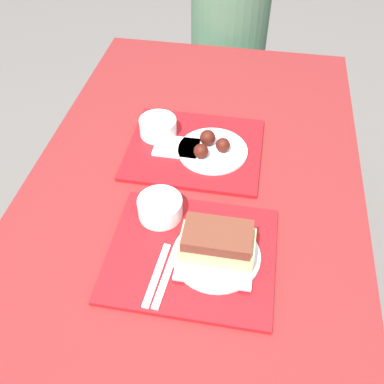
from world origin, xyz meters
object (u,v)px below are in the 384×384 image
at_px(tray_far, 195,149).
at_px(bowl_coleslaw_far, 158,126).
at_px(person_seated_across, 230,24).
at_px(tray_near, 192,254).
at_px(bowl_coleslaw_near, 160,207).
at_px(wings_plate_far, 212,148).
at_px(brisket_sandwich_plate, 217,246).

height_order(tray_far, bowl_coleslaw_far, bowl_coleslaw_far).
bearing_deg(tray_far, person_seated_across, 89.39).
bearing_deg(tray_near, bowl_coleslaw_near, 133.55).
relative_size(bowl_coleslaw_far, wings_plate_far, 0.55).
height_order(tray_far, brisket_sandwich_plate, brisket_sandwich_plate).
height_order(bowl_coleslaw_near, wings_plate_far, wings_plate_far).
relative_size(tray_far, bowl_coleslaw_near, 3.49).
height_order(bowl_coleslaw_far, person_seated_across, person_seated_across).
bearing_deg(tray_near, person_seated_across, 92.18).
bearing_deg(tray_near, tray_far, 98.52).
distance_m(tray_far, bowl_coleslaw_far, 0.13).
height_order(bowl_coleslaw_near, bowl_coleslaw_far, same).
height_order(brisket_sandwich_plate, person_seated_across, person_seated_across).
height_order(tray_near, bowl_coleslaw_far, bowl_coleslaw_far).
relative_size(wings_plate_far, person_seated_across, 0.30).
xyz_separation_m(brisket_sandwich_plate, person_seated_across, (-0.11, 1.24, -0.06)).
bearing_deg(brisket_sandwich_plate, bowl_coleslaw_far, 119.23).
height_order(tray_near, wings_plate_far, wings_plate_far).
bearing_deg(wings_plate_far, bowl_coleslaw_far, 162.22).
relative_size(brisket_sandwich_plate, bowl_coleslaw_far, 1.84).
bearing_deg(bowl_coleslaw_near, tray_near, -46.45).
distance_m(tray_far, person_seated_across, 0.86).
bearing_deg(tray_far, brisket_sandwich_plate, -72.98).
distance_m(tray_far, bowl_coleslaw_near, 0.28).
height_order(brisket_sandwich_plate, bowl_coleslaw_far, brisket_sandwich_plate).
relative_size(bowl_coleslaw_near, brisket_sandwich_plate, 0.54).
relative_size(bowl_coleslaw_near, person_seated_across, 0.16).
bearing_deg(bowl_coleslaw_far, bowl_coleslaw_near, -76.09).
xyz_separation_m(tray_far, person_seated_across, (0.01, 0.86, -0.01)).
bearing_deg(tray_near, bowl_coleslaw_far, 112.78).
relative_size(tray_far, person_seated_across, 0.57).
relative_size(tray_far, bowl_coleslaw_far, 3.49).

